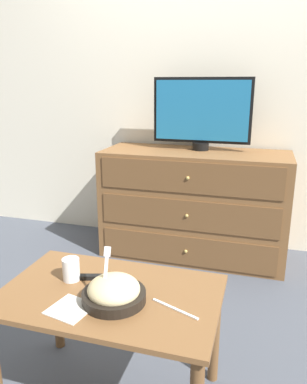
# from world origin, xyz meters

# --- Properties ---
(ground_plane) EXTENTS (12.00, 12.00, 0.00)m
(ground_plane) POSITION_xyz_m (0.00, 0.00, 0.00)
(ground_plane) COLOR #474C56
(wall_back) EXTENTS (12.00, 0.05, 2.60)m
(wall_back) POSITION_xyz_m (0.00, 0.03, 1.30)
(wall_back) COLOR silver
(wall_back) RESTS_ON ground_plane
(dresser) EXTENTS (1.31, 0.52, 0.78)m
(dresser) POSITION_xyz_m (-0.08, -0.28, 0.39)
(dresser) COLOR brown
(dresser) RESTS_ON ground_plane
(tv) EXTENTS (0.69, 0.12, 0.50)m
(tv) POSITION_xyz_m (-0.05, -0.21, 1.05)
(tv) COLOR black
(tv) RESTS_ON dresser
(coffee_table) EXTENTS (0.82, 0.52, 0.49)m
(coffee_table) POSITION_xyz_m (-0.13, -1.72, 0.41)
(coffee_table) COLOR brown
(coffee_table) RESTS_ON ground_plane
(takeout_bowl) EXTENTS (0.23, 0.23, 0.19)m
(takeout_bowl) POSITION_xyz_m (-0.09, -1.77, 0.53)
(takeout_bowl) COLOR black
(takeout_bowl) RESTS_ON coffee_table
(drink_cup) EXTENTS (0.07, 0.07, 0.09)m
(drink_cup) POSITION_xyz_m (-0.31, -1.67, 0.53)
(drink_cup) COLOR #9E6638
(drink_cup) RESTS_ON coffee_table
(napkin) EXTENTS (0.16, 0.16, 0.00)m
(napkin) POSITION_xyz_m (-0.22, -1.86, 0.49)
(napkin) COLOR silver
(napkin) RESTS_ON coffee_table
(knife) EXTENTS (0.18, 0.08, 0.01)m
(knife) POSITION_xyz_m (0.13, -1.75, 0.49)
(knife) COLOR white
(knife) RESTS_ON coffee_table
(remote_control) EXTENTS (0.15, 0.06, 0.02)m
(remote_control) POSITION_xyz_m (-0.24, -1.65, 0.50)
(remote_control) COLOR black
(remote_control) RESTS_ON coffee_table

